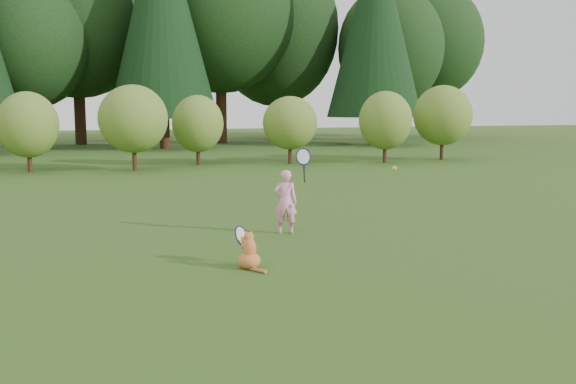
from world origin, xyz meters
name	(u,v)px	position (x,y,z in m)	size (l,w,h in m)	color
ground	(292,246)	(0.00, 0.00, 0.00)	(100.00, 100.00, 0.00)	#304E16
shrub_row	(168,126)	(0.00, 13.00, 1.40)	(28.00, 3.00, 2.80)	#567123
child	(286,200)	(0.22, 0.96, 0.55)	(0.61, 0.41, 1.55)	#FF98C5
cat	(249,249)	(-0.93, -1.03, 0.25)	(0.35, 0.70, 0.65)	#CA5526
tennis_ball	(394,168)	(1.61, -0.09, 1.12)	(0.08, 0.08, 0.08)	#95C517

